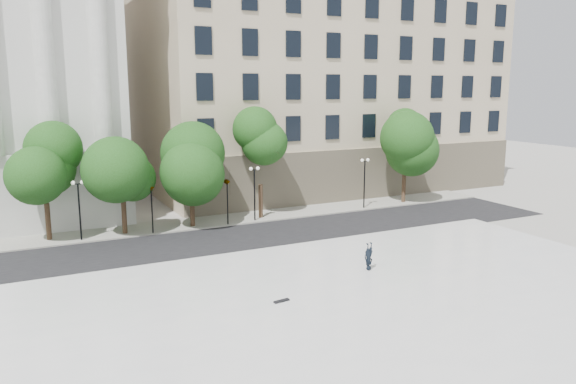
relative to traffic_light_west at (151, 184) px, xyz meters
name	(u,v)px	position (x,y,z in m)	size (l,w,h in m)	color
ground	(321,360)	(1.46, -22.30, -3.75)	(160.00, 160.00, 0.00)	#A6A49D
plaza	(287,326)	(1.46, -19.30, -3.53)	(44.00, 22.00, 0.45)	white
street	(189,246)	(1.46, -4.30, -3.74)	(60.00, 8.00, 0.02)	black
far_sidewalk	(167,226)	(1.46, 1.70, -3.69)	(60.00, 4.00, 0.12)	#A4A297
building_east	(304,83)	(21.46, 16.61, 7.39)	(36.00, 26.15, 23.00)	beige
traffic_light_west	(151,184)	(0.00, 0.00, 0.00)	(0.55, 1.90, 4.25)	black
traffic_light_east	(227,178)	(5.87, 0.00, 0.02)	(0.86, 1.97, 4.28)	black
person_lying	(369,266)	(8.77, -15.00, -3.08)	(0.58, 0.38, 1.59)	black
skateboard	(282,301)	(2.24, -17.10, -3.26)	(0.83, 0.21, 0.08)	black
street_trees	(169,163)	(1.63, 0.97, 1.31)	(46.28, 4.84, 7.55)	#382619
lamp_posts	(172,191)	(1.65, 0.30, -0.70)	(35.74, 0.28, 4.53)	black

